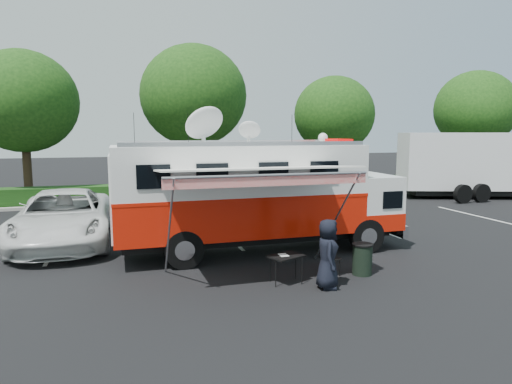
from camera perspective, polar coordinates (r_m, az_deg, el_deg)
ground_plane at (r=14.99m, az=0.56°, el=-7.46°), size 120.00×120.00×0.00m
back_border at (r=27.29m, az=-5.33°, el=9.89°), size 60.00×6.14×8.87m
stall_lines at (r=17.68m, az=-3.92°, el=-5.14°), size 24.12×5.50×0.01m
command_truck at (r=14.59m, az=0.27°, el=-0.25°), size 9.26×2.55×4.45m
awning at (r=11.73m, az=0.20°, el=2.54°), size 5.05×2.61×3.05m
white_suv at (r=17.37m, az=-22.78°, el=-5.96°), size 3.09×6.67×1.85m
person at (r=11.80m, az=8.86°, el=-11.76°), size 0.81×0.99×1.75m
folding_table at (r=11.85m, az=3.76°, el=-8.13°), size 1.03×0.90×0.74m
folding_chair at (r=12.77m, az=9.09°, el=-7.55°), size 0.49×0.51×0.98m
trash_bin at (r=12.91m, az=13.14°, el=-8.16°), size 0.58×0.58×0.86m
semi_trailer at (r=30.73m, az=29.00°, el=3.13°), size 12.54×6.44×3.81m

